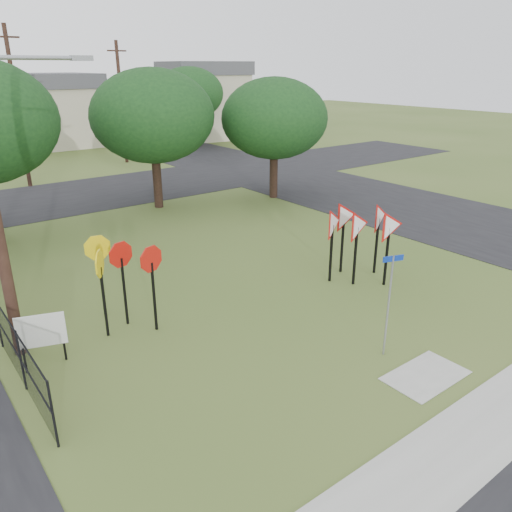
{
  "coord_description": "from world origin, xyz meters",
  "views": [
    {
      "loc": [
        -9.24,
        -7.86,
        6.84
      ],
      "look_at": [
        -0.9,
        3.0,
        1.6
      ],
      "focal_mm": 35.0,
      "sensor_mm": 36.0,
      "label": 1
    }
  ],
  "objects_px": {
    "yield_sign_cluster": "(360,225)",
    "info_board": "(41,332)",
    "street_name_sign": "(389,299)",
    "stop_sign_cluster": "(118,265)"
  },
  "relations": [
    {
      "from": "street_name_sign",
      "to": "info_board",
      "type": "height_order",
      "value": "street_name_sign"
    },
    {
      "from": "yield_sign_cluster",
      "to": "info_board",
      "type": "height_order",
      "value": "yield_sign_cluster"
    },
    {
      "from": "info_board",
      "to": "stop_sign_cluster",
      "type": "bearing_deg",
      "value": 17.95
    },
    {
      "from": "info_board",
      "to": "yield_sign_cluster",
      "type": "bearing_deg",
      "value": -5.61
    },
    {
      "from": "info_board",
      "to": "street_name_sign",
      "type": "bearing_deg",
      "value": -33.89
    },
    {
      "from": "street_name_sign",
      "to": "info_board",
      "type": "distance_m",
      "value": 8.36
    },
    {
      "from": "stop_sign_cluster",
      "to": "info_board",
      "type": "bearing_deg",
      "value": -162.05
    },
    {
      "from": "yield_sign_cluster",
      "to": "info_board",
      "type": "relative_size",
      "value": 2.05
    },
    {
      "from": "yield_sign_cluster",
      "to": "info_board",
      "type": "xyz_separation_m",
      "value": [
        -10.0,
        0.98,
        -0.99
      ]
    },
    {
      "from": "stop_sign_cluster",
      "to": "info_board",
      "type": "distance_m",
      "value": 2.61
    }
  ]
}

